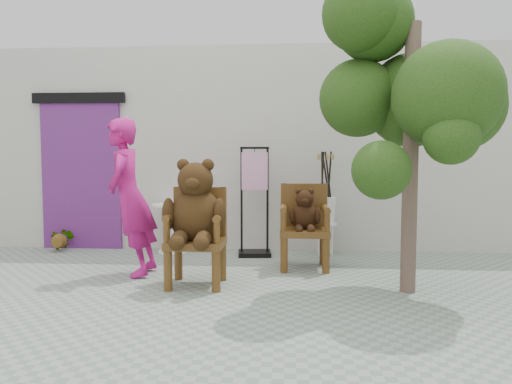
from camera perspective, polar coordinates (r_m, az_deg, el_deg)
ground_plane at (r=4.28m, az=2.63°, el=-14.11°), size 60.00×60.00×0.00m
back_wall at (r=7.17m, az=3.25°, el=5.34°), size 9.00×1.00×3.00m
doorway at (r=7.33m, az=-20.98°, el=2.43°), size 1.40×0.11×2.33m
chair_big at (r=4.86m, az=-7.52°, el=-2.88°), size 0.67×0.71×1.35m
chair_small at (r=5.66m, az=6.06°, el=-3.37°), size 0.59×0.54×1.04m
person at (r=5.44m, az=-15.45°, el=-0.66°), size 0.47×0.68×1.81m
cafe_table at (r=6.69m, az=-10.29°, el=-3.72°), size 0.60×0.60×0.70m
display_stand at (r=6.34m, az=-0.18°, el=-2.77°), size 0.48×0.39×1.51m
stool_bucket at (r=6.46m, az=8.68°, el=-2.16°), size 0.32×0.32×1.45m
tree at (r=4.86m, az=18.94°, el=12.30°), size 1.75×1.68×3.13m
potted_plant at (r=7.32m, az=-23.21°, el=-5.35°), size 0.38×0.35×0.37m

